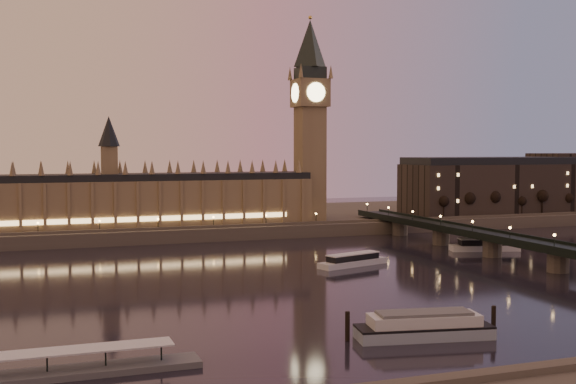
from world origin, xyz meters
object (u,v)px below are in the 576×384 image
at_px(cruise_boat_a, 353,260).
at_px(pontoon_pier, 81,368).
at_px(cruise_boat_b, 484,245).
at_px(moored_barge, 424,326).

xyz_separation_m(cruise_boat_a, pontoon_pier, (-102.48, -98.45, -0.77)).
bearing_deg(cruise_boat_a, cruise_boat_b, -4.44).
distance_m(cruise_boat_b, moored_barge, 149.31).
relative_size(cruise_boat_a, pontoon_pier, 0.66).
bearing_deg(moored_barge, pontoon_pier, -169.19).
bearing_deg(cruise_boat_b, cruise_boat_a, -149.80).
bearing_deg(pontoon_pier, cruise_boat_a, 43.85).
relative_size(cruise_boat_a, cruise_boat_b, 1.01).
height_order(cruise_boat_a, moored_barge, moored_barge).
height_order(cruise_boat_b, pontoon_pier, pontoon_pier).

